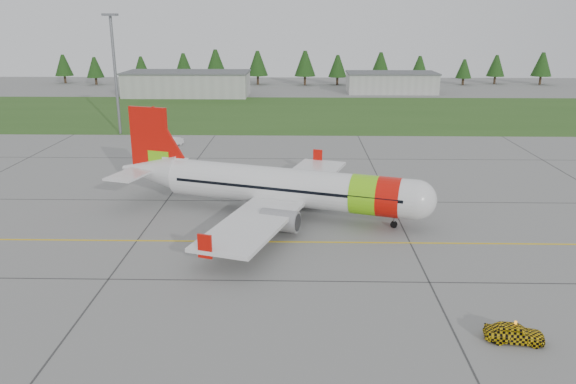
{
  "coord_description": "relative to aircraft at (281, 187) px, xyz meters",
  "views": [
    {
      "loc": [
        -0.06,
        -39.55,
        19.43
      ],
      "look_at": [
        -1.21,
        12.27,
        3.46
      ],
      "focal_mm": 35.0,
      "sensor_mm": 36.0,
      "label": 1
    }
  ],
  "objects": [
    {
      "name": "hangar_east",
      "position": [
        27.01,
        102.47,
        -0.42
      ],
      "size": [
        24.0,
        12.0,
        5.2
      ],
      "primitive_type": "cube",
      "color": "#A8A8A3",
      "rests_on": "ground"
    },
    {
      "name": "aircraft",
      "position": [
        0.0,
        0.0,
        0.0
      ],
      "size": [
        33.52,
        31.73,
        10.46
      ],
      "rotation": [
        0.0,
        0.0,
        -0.31
      ],
      "color": "silver",
      "rests_on": "ground"
    },
    {
      "name": "taxi_guideline",
      "position": [
        2.01,
        -7.53,
        -3.01
      ],
      "size": [
        120.0,
        0.25,
        0.02
      ],
      "primitive_type": "cube",
      "color": "gold",
      "rests_on": "ground"
    },
    {
      "name": "treeline",
      "position": [
        2.01,
        122.47,
        1.98
      ],
      "size": [
        160.0,
        8.0,
        10.0
      ],
      "primitive_type": null,
      "color": "#1C3F14",
      "rests_on": "ground"
    },
    {
      "name": "follow_me_car",
      "position": [
        15.48,
        -23.73,
        -1.19
      ],
      "size": [
        1.44,
        1.63,
        3.65
      ],
      "primitive_type": "imported",
      "rotation": [
        0.0,
        0.0,
        1.43
      ],
      "color": "yellow",
      "rests_on": "ground"
    },
    {
      "name": "floodlight_mast",
      "position": [
        -29.99,
        42.47,
        6.98
      ],
      "size": [
        0.5,
        0.5,
        20.0
      ],
      "primitive_type": "cylinder",
      "color": "slate",
      "rests_on": "ground"
    },
    {
      "name": "grass_strip",
      "position": [
        2.01,
        66.47,
        -3.0
      ],
      "size": [
        320.0,
        50.0,
        0.03
      ],
      "primitive_type": "cube",
      "color": "#30561E",
      "rests_on": "ground"
    },
    {
      "name": "hangar_west",
      "position": [
        -27.99,
        94.47,
        -0.02
      ],
      "size": [
        32.0,
        14.0,
        6.0
      ],
      "primitive_type": "cube",
      "color": "#A8A8A3",
      "rests_on": "ground"
    },
    {
      "name": "ground",
      "position": [
        2.01,
        -15.53,
        -3.02
      ],
      "size": [
        320.0,
        320.0,
        0.0
      ],
      "primitive_type": "plane",
      "color": "gray",
      "rests_on": "ground"
    },
    {
      "name": "service_van",
      "position": [
        -18.5,
        32.43,
        -0.89
      ],
      "size": [
        1.91,
        1.87,
        4.25
      ],
      "primitive_type": "imported",
      "rotation": [
        0.0,
        0.0,
        -0.4
      ],
      "color": "silver",
      "rests_on": "ground"
    }
  ]
}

